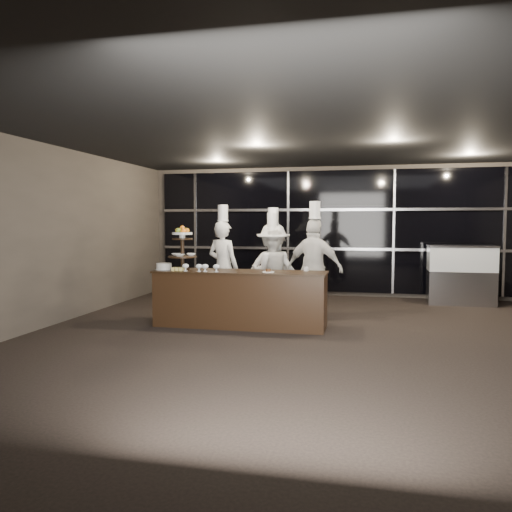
% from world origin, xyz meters
% --- Properties ---
extents(room, '(10.00, 10.00, 10.00)m').
position_xyz_m(room, '(0.00, 0.00, 1.50)').
color(room, black).
rests_on(room, ground).
extents(window_wall, '(8.60, 0.10, 2.80)m').
position_xyz_m(window_wall, '(0.00, 4.94, 1.50)').
color(window_wall, black).
rests_on(window_wall, ground).
extents(buffet_counter, '(2.84, 0.74, 0.92)m').
position_xyz_m(buffet_counter, '(-1.41, 1.18, 0.47)').
color(buffet_counter, black).
rests_on(buffet_counter, ground).
extents(display_stand, '(0.48, 0.48, 0.74)m').
position_xyz_m(display_stand, '(-2.41, 1.18, 1.34)').
color(display_stand, black).
rests_on(display_stand, buffet_counter).
extents(compotes, '(0.64, 0.11, 0.12)m').
position_xyz_m(compotes, '(-2.00, 0.96, 1.00)').
color(compotes, silver).
rests_on(compotes, buffet_counter).
extents(layer_cake, '(0.30, 0.30, 0.11)m').
position_xyz_m(layer_cake, '(-2.72, 1.13, 0.97)').
color(layer_cake, white).
rests_on(layer_cake, buffet_counter).
extents(pastry_squares, '(0.19, 0.13, 0.05)m').
position_xyz_m(pastry_squares, '(-2.42, 1.01, 0.95)').
color(pastry_squares, '#F6DF78').
rests_on(pastry_squares, buffet_counter).
extents(small_plate, '(0.20, 0.20, 0.05)m').
position_xyz_m(small_plate, '(-0.92, 1.08, 0.94)').
color(small_plate, white).
rests_on(small_plate, buffet_counter).
extents(chef_cup, '(0.08, 0.08, 0.07)m').
position_xyz_m(chef_cup, '(-0.35, 1.43, 0.96)').
color(chef_cup, white).
rests_on(chef_cup, buffet_counter).
extents(display_case, '(1.34, 0.58, 1.24)m').
position_xyz_m(display_case, '(2.54, 4.30, 0.69)').
color(display_case, '#A5A5AA').
rests_on(display_case, ground).
extents(chef_a, '(0.74, 0.60, 2.04)m').
position_xyz_m(chef_a, '(-2.01, 2.22, 0.90)').
color(chef_a, white).
rests_on(chef_a, ground).
extents(chef_b, '(0.83, 0.67, 1.89)m').
position_xyz_m(chef_b, '(-1.08, 2.27, 0.81)').
color(chef_b, silver).
rests_on(chef_b, ground).
extents(chef_c, '(1.10, 0.65, 1.99)m').
position_xyz_m(chef_c, '(-1.08, 2.38, 0.85)').
color(chef_c, silver).
rests_on(chef_c, ground).
extents(chef_d, '(1.13, 0.71, 2.08)m').
position_xyz_m(chef_d, '(-0.28, 2.08, 0.91)').
color(chef_d, white).
rests_on(chef_d, ground).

